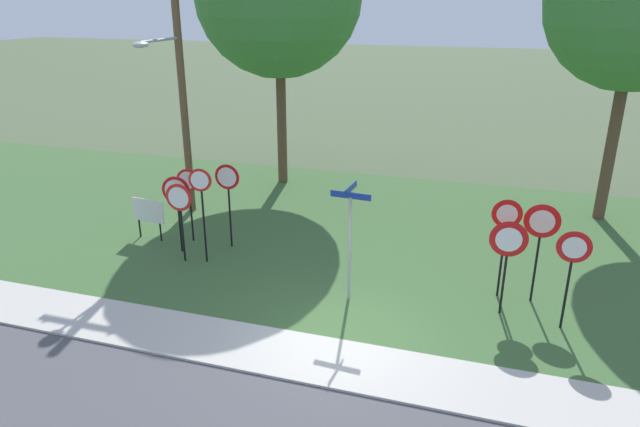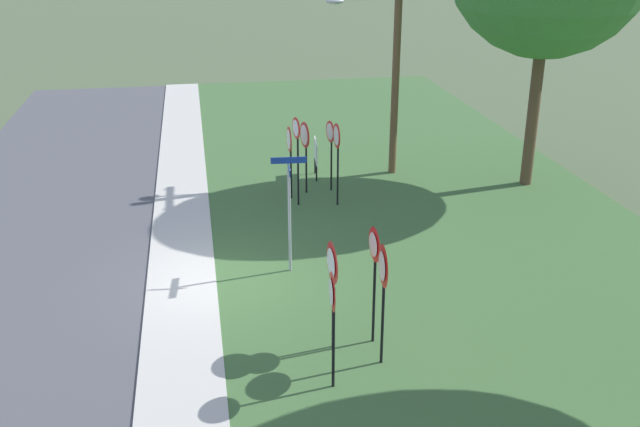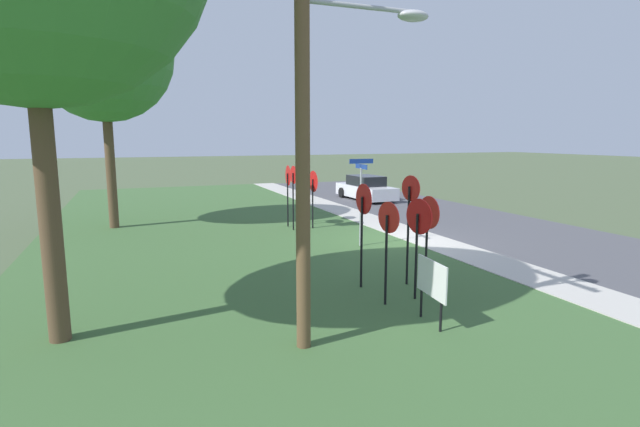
% 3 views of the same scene
% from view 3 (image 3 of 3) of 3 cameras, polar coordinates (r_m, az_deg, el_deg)
% --- Properties ---
extents(ground_plane, '(160.00, 160.00, 0.00)m').
position_cam_3_polar(ground_plane, '(16.98, 9.96, -3.29)').
color(ground_plane, '#4C5B3D').
extents(road_asphalt, '(44.00, 6.40, 0.01)m').
position_cam_3_polar(road_asphalt, '(19.88, 21.87, -2.00)').
color(road_asphalt, '#4C4C51').
rests_on(road_asphalt, ground_plane).
extents(sidewalk_strip, '(44.00, 1.60, 0.06)m').
position_cam_3_polar(sidewalk_strip, '(17.40, 12.22, -2.96)').
color(sidewalk_strip, '#BCB7AD').
rests_on(sidewalk_strip, ground_plane).
extents(grass_median, '(44.00, 12.00, 0.04)m').
position_cam_3_polar(grass_median, '(14.83, -10.34, -5.02)').
color(grass_median, '#3D6033').
rests_on(grass_median, ground_plane).
extents(stop_sign_near_left, '(0.71, 0.10, 2.47)m').
position_cam_3_polar(stop_sign_near_left, '(11.27, 5.12, 0.09)').
color(stop_sign_near_left, black).
rests_on(stop_sign_near_left, grass_median).
extents(stop_sign_near_right, '(0.65, 0.14, 2.22)m').
position_cam_3_polar(stop_sign_near_right, '(10.17, 8.04, -2.10)').
color(stop_sign_near_right, black).
rests_on(stop_sign_near_right, grass_median).
extents(stop_sign_far_left, '(0.61, 0.13, 2.65)m').
position_cam_3_polar(stop_sign_far_left, '(11.64, 10.57, 0.68)').
color(stop_sign_far_left, black).
rests_on(stop_sign_far_left, grass_median).
extents(stop_sign_far_center, '(0.75, 0.10, 2.22)m').
position_cam_3_polar(stop_sign_far_center, '(11.26, 12.71, -1.06)').
color(stop_sign_far_center, black).
rests_on(stop_sign_far_center, grass_median).
extents(stop_sign_far_right, '(0.77, 0.17, 2.23)m').
position_cam_3_polar(stop_sign_far_right, '(10.65, 11.57, -1.53)').
color(stop_sign_far_right, black).
rests_on(stop_sign_far_right, grass_median).
extents(yield_sign_near_left, '(0.69, 0.11, 2.47)m').
position_cam_3_polar(yield_sign_near_left, '(18.39, -3.12, 3.70)').
color(yield_sign_near_left, black).
rests_on(yield_sign_near_left, grass_median).
extents(yield_sign_near_right, '(0.71, 0.11, 2.29)m').
position_cam_3_polar(yield_sign_near_right, '(20.03, -1.42, 3.73)').
color(yield_sign_near_right, black).
rests_on(yield_sign_near_right, grass_median).
extents(yield_sign_far_left, '(0.81, 0.11, 2.45)m').
position_cam_3_polar(yield_sign_far_left, '(19.12, -3.77, 3.88)').
color(yield_sign_far_left, black).
rests_on(yield_sign_far_left, grass_median).
extents(yield_sign_far_right, '(0.83, 0.12, 2.26)m').
position_cam_3_polar(yield_sign_far_right, '(18.75, -0.77, 3.31)').
color(yield_sign_far_right, black).
rests_on(yield_sign_far_right, grass_median).
extents(street_name_post, '(0.96, 0.82, 2.85)m').
position_cam_3_polar(street_name_post, '(15.70, 4.87, 2.28)').
color(street_name_post, '#9EA0A8').
rests_on(street_name_post, grass_median).
extents(utility_pole, '(2.10, 2.38, 7.80)m').
position_cam_3_polar(utility_pole, '(7.88, -0.88, 14.14)').
color(utility_pole, brown).
rests_on(utility_pole, grass_median).
extents(notice_board, '(1.10, 0.15, 1.25)m').
position_cam_3_polar(notice_board, '(9.43, 13.08, -7.88)').
color(notice_board, black).
rests_on(notice_board, grass_median).
extents(oak_tree_right, '(5.19, 5.19, 9.29)m').
position_cam_3_polar(oak_tree_right, '(20.70, -24.33, 16.96)').
color(oak_tree_right, brown).
rests_on(oak_tree_right, grass_median).
extents(parked_sedan_distant, '(4.59, 2.01, 1.39)m').
position_cam_3_polar(parked_sedan_distant, '(27.96, 5.44, 2.95)').
color(parked_sedan_distant, silver).
rests_on(parked_sedan_distant, road_asphalt).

